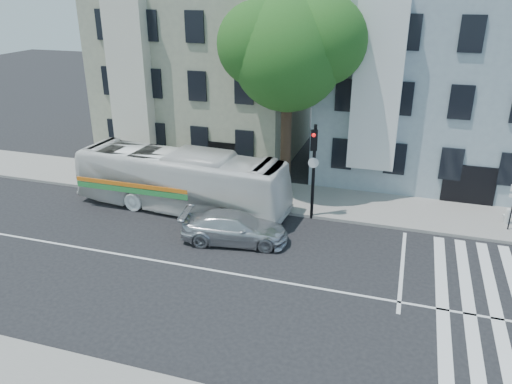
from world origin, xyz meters
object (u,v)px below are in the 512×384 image
at_px(traffic_signal, 314,160).
at_px(fire_hydrant, 507,216).
at_px(sedan, 235,228).
at_px(bus, 181,180).

bearing_deg(traffic_signal, fire_hydrant, 0.64).
relative_size(sedan, fire_hydrant, 6.07).
height_order(sedan, fire_hydrant, sedan).
relative_size(sedan, traffic_signal, 1.00).
relative_size(traffic_signal, fire_hydrant, 6.06).
bearing_deg(sedan, fire_hydrant, -74.78).
bearing_deg(fire_hydrant, bus, -170.03).
bearing_deg(traffic_signal, bus, 174.53).
xyz_separation_m(traffic_signal, fire_hydrant, (9.07, 2.01, -2.52)).
bearing_deg(fire_hydrant, traffic_signal, -167.48).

